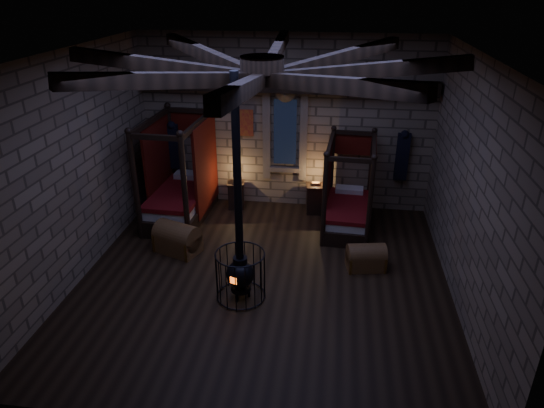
# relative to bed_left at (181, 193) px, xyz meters

# --- Properties ---
(room) EXTENTS (7.02, 7.02, 4.29)m
(room) POSITION_rel_bed_left_xyz_m (2.37, -2.33, 3.15)
(room) COLOR black
(room) RESTS_ON ground
(bed_left) EXTENTS (1.30, 2.36, 2.42)m
(bed_left) POSITION_rel_bed_left_xyz_m (0.00, 0.00, 0.00)
(bed_left) COLOR black
(bed_left) RESTS_ON ground
(bed_right) EXTENTS (1.15, 2.02, 2.06)m
(bed_right) POSITION_rel_bed_left_xyz_m (3.96, -0.00, -0.09)
(bed_right) COLOR black
(bed_right) RESTS_ON ground
(trunk_left) EXTENTS (1.06, 0.87, 0.67)m
(trunk_left) POSITION_rel_bed_left_xyz_m (0.41, -1.64, -0.30)
(trunk_left) COLOR brown
(trunk_left) RESTS_ON ground
(trunk_right) EXTENTS (0.82, 0.60, 0.55)m
(trunk_right) POSITION_rel_bed_left_xyz_m (4.33, -1.77, -0.36)
(trunk_right) COLOR brown
(trunk_right) RESTS_ON ground
(nightstand_left) EXTENTS (0.49, 0.48, 0.83)m
(nightstand_left) POSITION_rel_bed_left_xyz_m (1.20, 0.66, -0.25)
(nightstand_left) COLOR black
(nightstand_left) RESTS_ON ground
(nightstand_right) EXTENTS (0.50, 0.48, 0.80)m
(nightstand_right) POSITION_rel_bed_left_xyz_m (3.18, 0.65, -0.22)
(nightstand_right) COLOR black
(nightstand_right) RESTS_ON ground
(stove) EXTENTS (0.90, 0.90, 4.05)m
(stove) POSITION_rel_bed_left_xyz_m (2.05, -3.06, -0.02)
(stove) COLOR black
(stove) RESTS_ON ground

